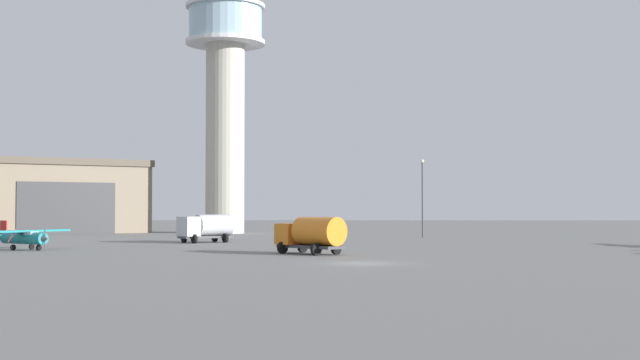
{
  "coord_description": "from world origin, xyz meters",
  "views": [
    {
      "loc": [
        -1.07,
        -57.98,
        3.77
      ],
      "look_at": [
        -3.81,
        30.45,
        6.66
      ],
      "focal_mm": 47.89,
      "sensor_mm": 36.0,
      "label": 1
    }
  ],
  "objects_px": {
    "truck_fuel_tanker_orange": "(312,234)",
    "light_post_west": "(422,192)",
    "control_tower": "(225,88)",
    "airplane_teal": "(23,236)",
    "truck_fuel_tanker_silver": "(206,227)"
  },
  "relations": [
    {
      "from": "control_tower",
      "to": "airplane_teal",
      "type": "xyz_separation_m",
      "value": [
        -10.82,
        -50.52,
        -20.32
      ]
    },
    {
      "from": "airplane_teal",
      "to": "truck_fuel_tanker_orange",
      "type": "distance_m",
      "value": 26.72
    },
    {
      "from": "truck_fuel_tanker_silver",
      "to": "truck_fuel_tanker_orange",
      "type": "bearing_deg",
      "value": 80.08
    },
    {
      "from": "airplane_teal",
      "to": "truck_fuel_tanker_silver",
      "type": "height_order",
      "value": "truck_fuel_tanker_silver"
    },
    {
      "from": "airplane_teal",
      "to": "light_post_west",
      "type": "height_order",
      "value": "light_post_west"
    },
    {
      "from": "truck_fuel_tanker_orange",
      "to": "light_post_west",
      "type": "bearing_deg",
      "value": -62.93
    },
    {
      "from": "control_tower",
      "to": "truck_fuel_tanker_silver",
      "type": "distance_m",
      "value": 39.38
    },
    {
      "from": "truck_fuel_tanker_orange",
      "to": "control_tower",
      "type": "bearing_deg",
      "value": -30.25
    },
    {
      "from": "airplane_teal",
      "to": "truck_fuel_tanker_orange",
      "type": "relative_size",
      "value": 1.33
    },
    {
      "from": "control_tower",
      "to": "truck_fuel_tanker_silver",
      "type": "height_order",
      "value": "control_tower"
    },
    {
      "from": "airplane_teal",
      "to": "truck_fuel_tanker_silver",
      "type": "xyz_separation_m",
      "value": [
        13.66,
        16.61,
        0.49
      ]
    },
    {
      "from": "truck_fuel_tanker_silver",
      "to": "light_post_west",
      "type": "bearing_deg",
      "value": 175.08
    },
    {
      "from": "truck_fuel_tanker_orange",
      "to": "light_post_west",
      "type": "xyz_separation_m",
      "value": [
        12.46,
        39.16,
        4.14
      ]
    },
    {
      "from": "truck_fuel_tanker_orange",
      "to": "light_post_west",
      "type": "relative_size",
      "value": 0.61
    },
    {
      "from": "control_tower",
      "to": "light_post_west",
      "type": "distance_m",
      "value": 36.27
    }
  ]
}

